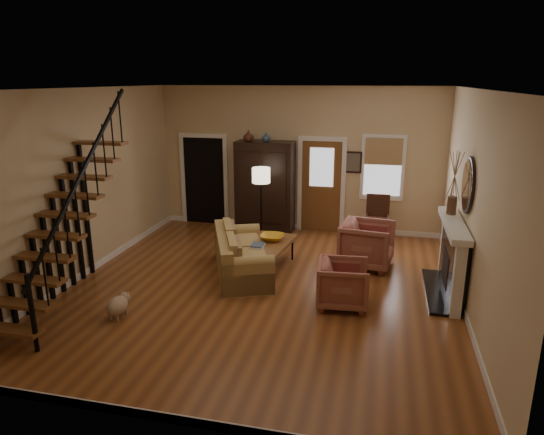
% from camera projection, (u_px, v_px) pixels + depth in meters
% --- Properties ---
extents(room, '(7.00, 7.33, 3.30)m').
position_uv_depth(room, '(262.00, 180.00, 9.61)').
color(room, brown).
rests_on(room, ground).
extents(staircase, '(0.94, 2.80, 3.20)m').
position_uv_depth(staircase, '(59.00, 207.00, 7.23)').
color(staircase, brown).
rests_on(staircase, ground).
extents(fireplace, '(0.33, 1.95, 2.30)m').
position_uv_depth(fireplace, '(455.00, 252.00, 7.87)').
color(fireplace, black).
rests_on(fireplace, ground).
extents(armoire, '(1.30, 0.60, 2.10)m').
position_uv_depth(armoire, '(265.00, 187.00, 11.09)').
color(armoire, black).
rests_on(armoire, ground).
extents(vase_a, '(0.24, 0.24, 0.25)m').
position_uv_depth(vase_a, '(249.00, 136.00, 10.75)').
color(vase_a, '#4C2619').
rests_on(vase_a, armoire).
extents(vase_b, '(0.20, 0.20, 0.21)m').
position_uv_depth(vase_b, '(266.00, 137.00, 10.67)').
color(vase_b, '#334C60').
rests_on(vase_b, armoire).
extents(sofa, '(1.59, 2.21, 0.76)m').
position_uv_depth(sofa, '(242.00, 254.00, 8.80)').
color(sofa, tan).
rests_on(sofa, ground).
extents(coffee_table, '(0.91, 1.40, 0.50)m').
position_uv_depth(coffee_table, '(268.00, 255.00, 9.10)').
color(coffee_table, brown).
rests_on(coffee_table, ground).
extents(bowl, '(0.45, 0.45, 0.11)m').
position_uv_depth(bowl, '(272.00, 237.00, 9.15)').
color(bowl, gold).
rests_on(bowl, coffee_table).
extents(books, '(0.24, 0.33, 0.06)m').
position_uv_depth(books, '(257.00, 246.00, 8.77)').
color(books, beige).
rests_on(books, coffee_table).
extents(armchair_left, '(0.86, 0.84, 0.73)m').
position_uv_depth(armchair_left, '(343.00, 284.00, 7.56)').
color(armchair_left, maroon).
rests_on(armchair_left, ground).
extents(armchair_right, '(1.07, 1.05, 0.87)m').
position_uv_depth(armchair_right, '(367.00, 245.00, 9.13)').
color(armchair_right, maroon).
rests_on(armchair_right, ground).
extents(floor_lamp, '(0.39, 0.39, 1.66)m').
position_uv_depth(floor_lamp, '(261.00, 206.00, 10.30)').
color(floor_lamp, black).
rests_on(floor_lamp, ground).
extents(side_chair, '(0.54, 0.54, 1.02)m').
position_uv_depth(side_chair, '(377.00, 219.00, 10.50)').
color(side_chair, '#371E11').
rests_on(side_chair, ground).
extents(dog, '(0.28, 0.47, 0.34)m').
position_uv_depth(dog, '(117.00, 307.00, 7.21)').
color(dog, tan).
rests_on(dog, ground).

